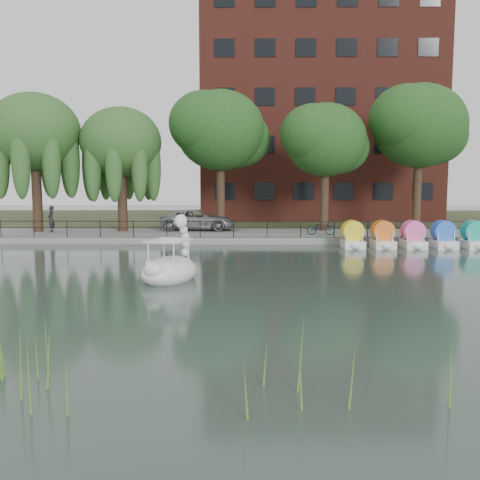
{
  "coord_description": "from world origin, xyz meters",
  "views": [
    {
      "loc": [
        0.79,
        -18.48,
        3.9
      ],
      "look_at": [
        0.5,
        4.0,
        1.3
      ],
      "focal_mm": 40.0,
      "sensor_mm": 36.0,
      "label": 1
    }
  ],
  "objects_px": {
    "bicycle": "(321,227)",
    "swan_boat": "(170,266)",
    "minivan": "(198,218)",
    "pedestrian": "(51,217)"
  },
  "relations": [
    {
      "from": "bicycle",
      "to": "swan_boat",
      "type": "relative_size",
      "value": 0.51
    },
    {
      "from": "minivan",
      "to": "pedestrian",
      "type": "xyz_separation_m",
      "value": [
        -9.5,
        -1.43,
        0.18
      ]
    },
    {
      "from": "minivan",
      "to": "bicycle",
      "type": "distance_m",
      "value": 8.4
    },
    {
      "from": "bicycle",
      "to": "swan_boat",
      "type": "xyz_separation_m",
      "value": [
        -7.55,
        -12.86,
        -0.36
      ]
    },
    {
      "from": "pedestrian",
      "to": "minivan",
      "type": "bearing_deg",
      "value": 93.54
    },
    {
      "from": "pedestrian",
      "to": "swan_boat",
      "type": "xyz_separation_m",
      "value": [
        9.83,
        -14.31,
        -0.85
      ]
    },
    {
      "from": "pedestrian",
      "to": "swan_boat",
      "type": "height_order",
      "value": "swan_boat"
    },
    {
      "from": "minivan",
      "to": "pedestrian",
      "type": "distance_m",
      "value": 9.61
    },
    {
      "from": "minivan",
      "to": "pedestrian",
      "type": "height_order",
      "value": "pedestrian"
    },
    {
      "from": "bicycle",
      "to": "minivan",
      "type": "bearing_deg",
      "value": 76.48
    }
  ]
}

